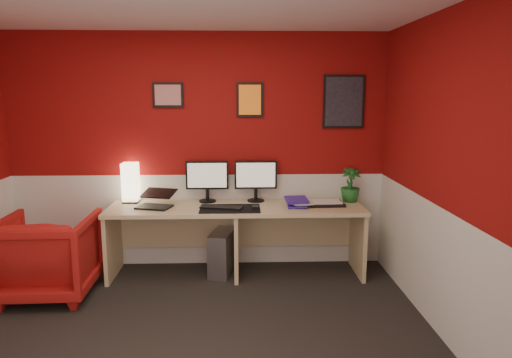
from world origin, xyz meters
name	(u,v)px	position (x,y,z in m)	size (l,w,h in m)	color
ground	(182,346)	(0.00, 0.00, 0.00)	(4.00, 3.50, 0.01)	black
wall_back	(198,152)	(0.00, 1.75, 1.25)	(4.00, 0.01, 2.50)	maroon
wall_front	(108,280)	(0.00, -1.75, 1.25)	(4.00, 0.01, 2.50)	maroon
wall_right	(456,181)	(2.00, 0.00, 1.25)	(0.01, 3.50, 2.50)	maroon
wainscot_back	(200,220)	(0.00, 1.75, 0.50)	(4.00, 0.01, 1.00)	silver
wainscot_right	(448,279)	(2.00, 0.00, 0.50)	(0.01, 3.50, 1.00)	silver
desk	(236,241)	(0.40, 1.41, 0.36)	(2.60, 0.65, 0.73)	#CCB083
shoji_lamp	(131,184)	(-0.71, 1.63, 0.93)	(0.16, 0.16, 0.40)	#FFE5B2
laptop	(154,197)	(-0.42, 1.37, 0.84)	(0.33, 0.23, 0.22)	black
monitor_left	(207,175)	(0.10, 1.63, 1.02)	(0.45, 0.06, 0.58)	black
monitor_right	(256,175)	(0.61, 1.63, 1.02)	(0.45, 0.06, 0.58)	black
desk_mat	(230,209)	(0.34, 1.30, 0.73)	(0.60, 0.38, 0.01)	black
keyboard	(221,207)	(0.26, 1.31, 0.74)	(0.42, 0.14, 0.02)	black
mouse	(255,207)	(0.60, 1.27, 0.75)	(0.06, 0.10, 0.03)	black
book_bottom	(287,205)	(0.93, 1.39, 0.74)	(0.20, 0.26, 0.02)	#3A23A0
book_middle	(292,202)	(0.98, 1.42, 0.77)	(0.22, 0.29, 0.02)	silver
book_top	(285,200)	(0.91, 1.40, 0.79)	(0.23, 0.30, 0.03)	#3A23A0
zen_tray	(326,204)	(1.33, 1.43, 0.74)	(0.35, 0.25, 0.03)	black
potted_plant	(350,185)	(1.62, 1.58, 0.91)	(0.20, 0.20, 0.36)	#19591E
pc_tower	(222,252)	(0.25, 1.45, 0.23)	(0.20, 0.45, 0.45)	#99999E
armchair	(48,256)	(-1.34, 0.96, 0.38)	(0.82, 0.84, 0.77)	red
art_left	(168,95)	(-0.30, 1.74, 1.85)	(0.32, 0.02, 0.26)	red
art_center	(250,100)	(0.55, 1.74, 1.80)	(0.28, 0.02, 0.36)	orange
art_right	(344,102)	(1.55, 1.74, 1.78)	(0.44, 0.02, 0.56)	black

